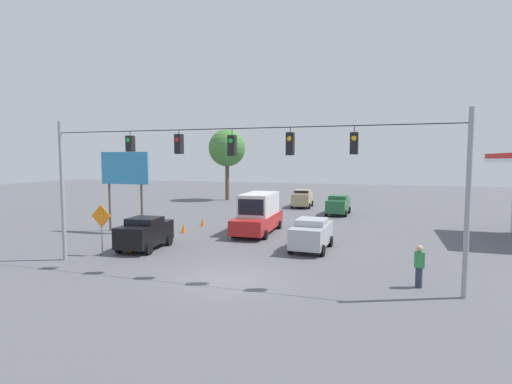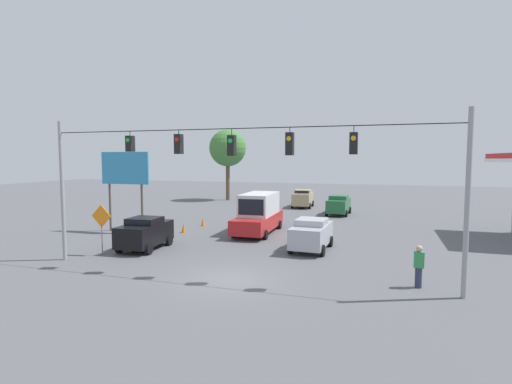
{
  "view_description": "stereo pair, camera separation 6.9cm",
  "coord_description": "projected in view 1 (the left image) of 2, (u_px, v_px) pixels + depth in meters",
  "views": [
    {
      "loc": [
        -6.51,
        16.29,
        5.39
      ],
      "look_at": [
        1.03,
        -7.25,
        3.32
      ],
      "focal_mm": 28.0,
      "sensor_mm": 36.0,
      "label": 1
    },
    {
      "loc": [
        -6.58,
        16.27,
        5.39
      ],
      "look_at": [
        1.03,
        -7.25,
        3.32
      ],
      "focal_mm": 28.0,
      "sensor_mm": 36.0,
      "label": 2
    }
  ],
  "objects": [
    {
      "name": "pedestrian",
      "position": [
        419.0,
        266.0,
        16.66
      ],
      "size": [
        0.4,
        0.28,
        1.79
      ],
      "color": "#2D334C",
      "rests_on": "ground_plane"
    },
    {
      "name": "ground_plane",
      "position": [
        229.0,
        279.0,
        17.89
      ],
      "size": [
        140.0,
        140.0,
        0.0
      ],
      "primitive_type": "plane",
      "color": "#56565B"
    },
    {
      "name": "traffic_cone_nearest",
      "position": [
        129.0,
        246.0,
        23.1
      ],
      "size": [
        0.32,
        0.32,
        0.68
      ],
      "primitive_type": "cone",
      "color": "orange",
      "rests_on": "ground_plane"
    },
    {
      "name": "traffic_cone_third",
      "position": [
        183.0,
        228.0,
        29.11
      ],
      "size": [
        0.32,
        0.32,
        0.68
      ],
      "primitive_type": "cone",
      "color": "orange",
      "rests_on": "ground_plane"
    },
    {
      "name": "sedan_black_parked_shoulder",
      "position": [
        145.0,
        233.0,
        23.78
      ],
      "size": [
        2.3,
        4.0,
        1.9
      ],
      "color": "black",
      "rests_on": "ground_plane"
    },
    {
      "name": "sedan_silver_crossing_near",
      "position": [
        311.0,
        234.0,
        23.55
      ],
      "size": [
        2.19,
        4.15,
        1.86
      ],
      "color": "#A8AAB2",
      "rests_on": "ground_plane"
    },
    {
      "name": "sedan_green_oncoming_deep",
      "position": [
        338.0,
        205.0,
        38.45
      ],
      "size": [
        2.15,
        4.25,
        1.87
      ],
      "color": "#236038",
      "rests_on": "ground_plane"
    },
    {
      "name": "roadside_billboard",
      "position": [
        125.0,
        174.0,
        29.14
      ],
      "size": [
        3.95,
        0.16,
        5.88
      ],
      "color": "#4C473D",
      "rests_on": "ground_plane"
    },
    {
      "name": "traffic_cone_second",
      "position": [
        158.0,
        236.0,
        26.07
      ],
      "size": [
        0.32,
        0.32,
        0.68
      ],
      "primitive_type": "cone",
      "color": "orange",
      "rests_on": "ground_plane"
    },
    {
      "name": "sedan_tan_withflow_deep",
      "position": [
        302.0,
        198.0,
        44.21
      ],
      "size": [
        2.25,
        4.13,
        1.96
      ],
      "color": "tan",
      "rests_on": "ground_plane"
    },
    {
      "name": "work_zone_sign",
      "position": [
        101.0,
        220.0,
        22.19
      ],
      "size": [
        1.27,
        0.06,
        2.84
      ],
      "color": "slate",
      "rests_on": "ground_plane"
    },
    {
      "name": "box_truck_red_withflow_mid",
      "position": [
        258.0,
        213.0,
        29.02
      ],
      "size": [
        2.61,
        6.64,
        2.88
      ],
      "color": "red",
      "rests_on": "ground_plane"
    },
    {
      "name": "tree_horizon_left",
      "position": [
        227.0,
        148.0,
        51.65
      ],
      "size": [
        4.79,
        4.79,
        9.17
      ],
      "color": "brown",
      "rests_on": "ground_plane"
    },
    {
      "name": "overhead_signal_span",
      "position": [
        234.0,
        171.0,
        17.96
      ],
      "size": [
        19.39,
        0.38,
        7.33
      ],
      "color": "#939399",
      "rests_on": "ground_plane"
    },
    {
      "name": "traffic_cone_fourth",
      "position": [
        203.0,
        222.0,
        32.0
      ],
      "size": [
        0.32,
        0.32,
        0.68
      ],
      "primitive_type": "cone",
      "color": "orange",
      "rests_on": "ground_plane"
    }
  ]
}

